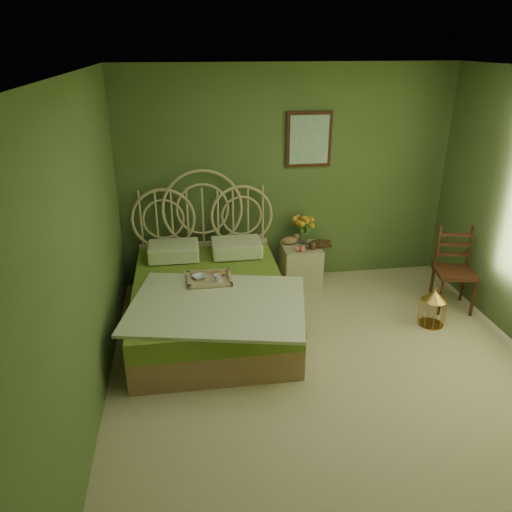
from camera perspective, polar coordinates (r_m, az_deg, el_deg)
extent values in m
plane|color=beige|center=(4.65, 8.94, -14.12)|extent=(4.50, 4.50, 0.00)
plane|color=silver|center=(3.71, 11.58, 19.73)|extent=(4.50, 4.50, 0.00)
plane|color=#566C39|center=(6.07, 3.57, 8.94)|extent=(4.00, 0.00, 4.00)
plane|color=#566C39|center=(3.89, -19.19, -0.83)|extent=(0.00, 4.50, 4.50)
cube|color=#34170E|center=(6.00, 6.07, 13.10)|extent=(0.54, 0.03, 0.64)
cube|color=#B8C5B4|center=(5.98, 6.11, 13.07)|extent=(0.46, 0.01, 0.56)
cube|color=#A27551|center=(5.31, -5.20, -6.71)|extent=(1.55, 2.06, 0.31)
cube|color=olive|center=(5.19, -5.31, -4.25)|extent=(1.55, 2.06, 0.21)
cube|color=beige|center=(4.72, -4.41, -5.53)|extent=(1.85, 1.55, 0.03)
cube|color=beige|center=(5.76, -9.40, 0.58)|extent=(0.57, 0.41, 0.16)
cube|color=beige|center=(5.78, -2.25, 0.99)|extent=(0.57, 0.41, 0.16)
cube|color=#CAB287|center=(5.15, -5.32, -2.93)|extent=(0.45, 0.35, 0.04)
ellipsoid|color=#B77A38|center=(5.21, -4.09, -1.92)|extent=(0.12, 0.07, 0.05)
cube|color=beige|center=(6.20, 5.14, -1.08)|extent=(0.46, 0.46, 0.50)
cylinder|color=silver|center=(6.17, 5.43, 2.25)|extent=(0.10, 0.10, 0.18)
ellipsoid|color=#A27551|center=(6.13, 3.88, 1.76)|extent=(0.21, 0.11, 0.10)
sphere|color=#E06D57|center=(5.94, 4.68, 0.84)|extent=(0.07, 0.07, 0.07)
sphere|color=#E06D57|center=(5.94, 5.32, 0.80)|extent=(0.07, 0.07, 0.07)
cube|color=#34170E|center=(5.97, 21.80, -1.75)|extent=(0.49, 0.49, 0.04)
cylinder|color=#34170E|center=(5.84, 20.79, -4.56)|extent=(0.04, 0.04, 0.44)
cylinder|color=#34170E|center=(6.02, 23.75, -4.23)|extent=(0.04, 0.04, 0.44)
cylinder|color=#34170E|center=(6.12, 19.27, -3.06)|extent=(0.04, 0.04, 0.44)
cylinder|color=#34170E|center=(6.28, 22.14, -2.79)|extent=(0.04, 0.04, 0.44)
cube|color=#34170E|center=(6.02, 21.35, 1.06)|extent=(0.35, 0.11, 0.49)
cylinder|color=#BD7F3C|center=(5.74, 19.29, -7.32)|extent=(0.26, 0.26, 0.01)
cylinder|color=#BD7F3C|center=(5.67, 19.48, -6.08)|extent=(0.26, 0.26, 0.30)
cone|color=#BD7F3C|center=(5.58, 19.75, -4.28)|extent=(0.26, 0.26, 0.11)
imported|color=#381E0F|center=(6.15, 6.81, 1.33)|extent=(0.18, 0.24, 0.02)
imported|color=#472819|center=(6.15, 6.82, 1.50)|extent=(0.25, 0.29, 0.02)
imported|color=white|center=(5.17, -6.48, -2.38)|extent=(0.18, 0.18, 0.03)
imported|color=white|center=(5.07, -4.40, -2.57)|extent=(0.10, 0.10, 0.08)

